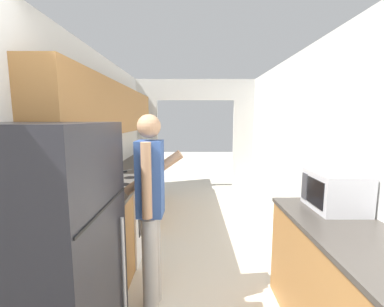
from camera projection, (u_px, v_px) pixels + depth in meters
wall_left at (89, 135)px, 2.96m from camera, size 0.38×7.49×2.50m
wall_right at (328, 158)px, 2.61m from camera, size 0.06×7.49×2.50m
wall_far_with_doorway at (194, 128)px, 5.73m from camera, size 2.99×0.06×2.50m
counter_left at (130, 199)px, 3.85m from camera, size 0.62×3.64×0.91m
counter_right at (351, 298)px, 1.72m from camera, size 0.62×1.57×0.91m
refrigerator at (41, 268)px, 1.44m from camera, size 0.77×0.79×1.63m
range_oven at (117, 217)px, 3.13m from camera, size 0.66×0.80×1.05m
person at (150, 207)px, 2.16m from camera, size 0.54×0.38×1.68m
microwave at (333, 191)px, 2.10m from camera, size 0.37×0.44×0.31m
knife at (124, 171)px, 3.59m from camera, size 0.13×0.30×0.02m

